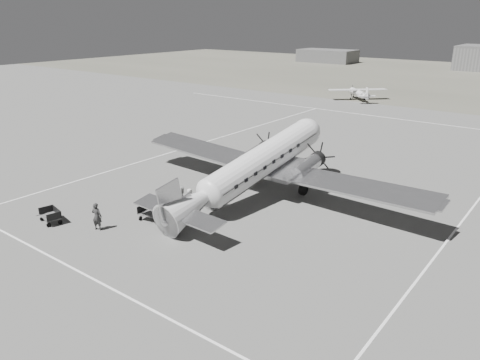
# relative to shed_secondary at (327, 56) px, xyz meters

# --- Properties ---
(ground) EXTENTS (260.00, 260.00, 0.00)m
(ground) POSITION_rel_shed_secondary_xyz_m (55.00, -115.00, -2.00)
(ground) COLOR slate
(ground) RESTS_ON ground
(taxi_line_near) EXTENTS (60.00, 0.15, 0.01)m
(taxi_line_near) POSITION_rel_shed_secondary_xyz_m (55.00, -129.00, -1.99)
(taxi_line_near) COLOR white
(taxi_line_near) RESTS_ON ground
(taxi_line_right) EXTENTS (0.15, 80.00, 0.01)m
(taxi_line_right) POSITION_rel_shed_secondary_xyz_m (67.00, -115.00, -1.99)
(taxi_line_right) COLOR white
(taxi_line_right) RESTS_ON ground
(taxi_line_left) EXTENTS (0.15, 60.00, 0.01)m
(taxi_line_left) POSITION_rel_shed_secondary_xyz_m (37.00, -105.00, -1.99)
(taxi_line_left) COLOR white
(taxi_line_left) RESTS_ON ground
(taxi_line_horizon) EXTENTS (90.00, 0.15, 0.01)m
(taxi_line_horizon) POSITION_rel_shed_secondary_xyz_m (55.00, -75.00, -1.99)
(taxi_line_horizon) COLOR white
(taxi_line_horizon) RESTS_ON ground
(shed_secondary) EXTENTS (18.00, 10.00, 4.00)m
(shed_secondary) POSITION_rel_shed_secondary_xyz_m (0.00, 0.00, 0.00)
(shed_secondary) COLOR #555555
(shed_secondary) RESTS_ON ground
(dc3_airliner) EXTENTS (29.29, 21.08, 5.39)m
(dc3_airliner) POSITION_rel_shed_secondary_xyz_m (52.44, -113.40, 0.70)
(dc3_airliner) COLOR #B8B8BA
(dc3_airliner) RESTS_ON ground
(light_plane_left) EXTENTS (13.46, 13.40, 2.18)m
(light_plane_left) POSITION_rel_shed_secondary_xyz_m (39.04, -63.27, -0.91)
(light_plane_left) COLOR silver
(light_plane_left) RESTS_ON ground
(baggage_cart_near) EXTENTS (2.08, 1.65, 1.05)m
(baggage_cart_near) POSITION_rel_shed_secondary_xyz_m (48.89, -121.37, -1.47)
(baggage_cart_near) COLOR #555555
(baggage_cart_near) RESTS_ON ground
(baggage_cart_far) EXTENTS (2.02, 1.62, 1.01)m
(baggage_cart_far) POSITION_rel_shed_secondary_xyz_m (43.43, -126.11, -1.49)
(baggage_cart_far) COLOR #555555
(baggage_cart_far) RESTS_ON ground
(ground_crew) EXTENTS (0.85, 0.71, 2.01)m
(ground_crew) POSITION_rel_shed_secondary_xyz_m (47.13, -124.78, -1.00)
(ground_crew) COLOR #2A2A2A
(ground_crew) RESTS_ON ground
(ramp_agent) EXTENTS (0.91, 1.08, 1.96)m
(ramp_agent) POSITION_rel_shed_secondary_xyz_m (49.46, -118.70, -1.02)
(ramp_agent) COLOR #B5B4B2
(ramp_agent) RESTS_ON ground
(passenger) EXTENTS (0.60, 0.83, 1.57)m
(passenger) POSITION_rel_shed_secondary_xyz_m (49.50, -117.96, -1.22)
(passenger) COLOR silver
(passenger) RESTS_ON ground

